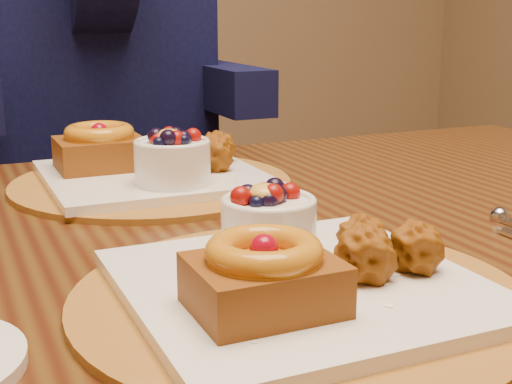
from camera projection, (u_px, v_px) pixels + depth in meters
dining_table at (209, 295)px, 0.80m from camera, size 1.60×0.90×0.76m
place_setting_near at (295, 273)px, 0.59m from camera, size 0.38×0.38×0.08m
place_setting_far at (150, 167)px, 0.96m from camera, size 0.38×0.38×0.09m
chair_far at (126, 208)px, 1.66m from camera, size 0.55×0.55×0.98m
diner at (89, 16)px, 1.39m from camera, size 0.56×0.53×0.92m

